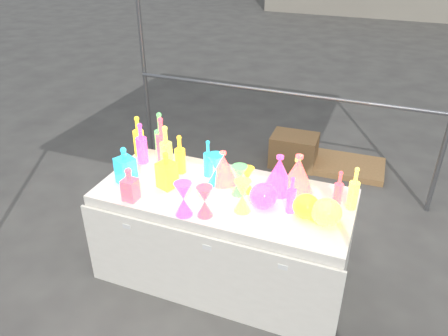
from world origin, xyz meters
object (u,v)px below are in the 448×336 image
(hourglass_0, at_px, (205,201))
(globe_0, at_px, (306,207))
(display_table, at_px, (224,235))
(decanter_0, at_px, (167,170))
(bottle_0, at_px, (138,136))
(cardboard_box_closed, at_px, (294,150))
(lampshade_0, at_px, (223,167))

(hourglass_0, height_order, globe_0, hourglass_0)
(display_table, xyz_separation_m, decanter_0, (-0.41, -0.06, 0.52))
(display_table, bearing_deg, hourglass_0, -93.29)
(bottle_0, xyz_separation_m, hourglass_0, (0.83, -0.58, -0.06))
(cardboard_box_closed, relative_size, globe_0, 2.85)
(hourglass_0, relative_size, globe_0, 1.22)
(display_table, relative_size, hourglass_0, 8.63)
(globe_0, bearing_deg, bottle_0, 166.17)
(cardboard_box_closed, bearing_deg, globe_0, -77.67)
(bottle_0, height_order, hourglass_0, bottle_0)
(cardboard_box_closed, xyz_separation_m, hourglass_0, (-0.11, -2.21, 0.67))
(display_table, bearing_deg, bottle_0, 160.92)
(hourglass_0, bearing_deg, bottle_0, 145.14)
(bottle_0, distance_m, lampshade_0, 0.80)
(display_table, height_order, hourglass_0, hourglass_0)
(hourglass_0, xyz_separation_m, globe_0, (0.61, 0.22, -0.04))
(bottle_0, height_order, decanter_0, bottle_0)
(cardboard_box_closed, xyz_separation_m, bottle_0, (-0.94, -1.63, 0.74))
(decanter_0, bearing_deg, display_table, 27.86)
(bottle_0, height_order, lampshade_0, bottle_0)
(hourglass_0, bearing_deg, cardboard_box_closed, 87.26)
(cardboard_box_closed, height_order, bottle_0, bottle_0)
(globe_0, xyz_separation_m, lampshade_0, (-0.66, 0.21, 0.05))
(display_table, distance_m, bottle_0, 1.05)
(decanter_0, xyz_separation_m, hourglass_0, (0.39, -0.22, -0.03))
(display_table, xyz_separation_m, cardboard_box_closed, (0.09, 1.92, -0.19))
(bottle_0, bearing_deg, decanter_0, -38.99)
(decanter_0, relative_size, hourglass_0, 1.32)
(display_table, xyz_separation_m, bottle_0, (-0.85, 0.29, 0.54))
(decanter_0, relative_size, lampshade_0, 1.14)
(globe_0, height_order, lampshade_0, lampshade_0)
(display_table, height_order, lampshade_0, lampshade_0)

